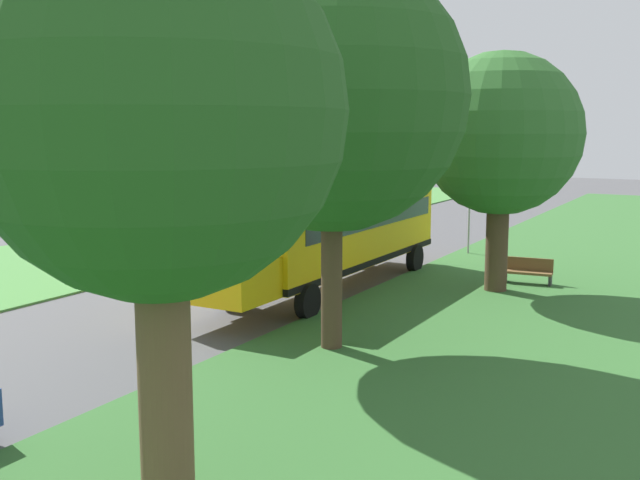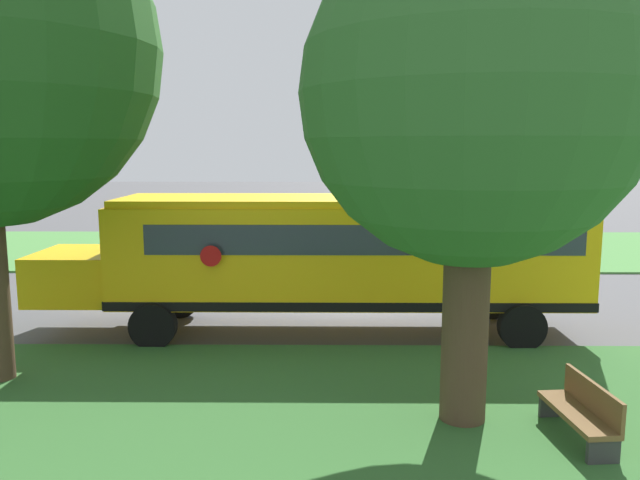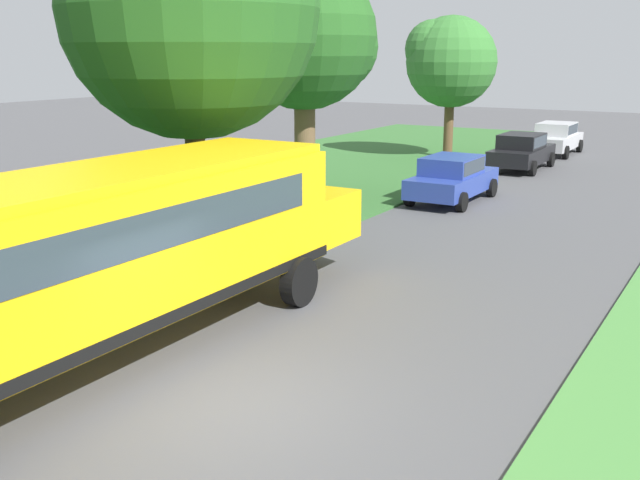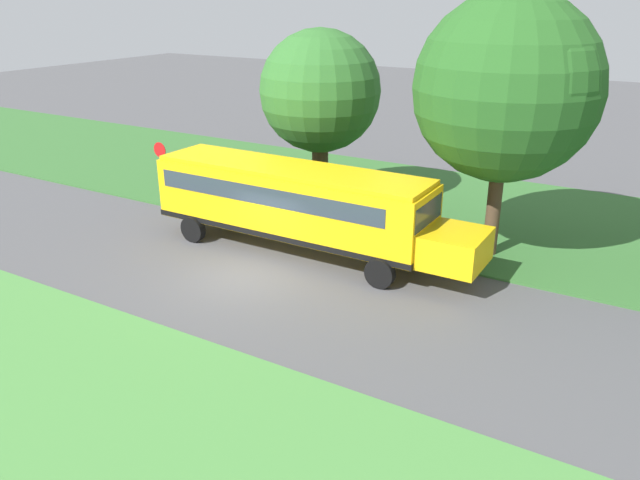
{
  "view_description": "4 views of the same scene",
  "coord_description": "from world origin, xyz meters",
  "px_view_note": "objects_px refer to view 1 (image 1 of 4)",
  "views": [
    {
      "loc": [
        -14.13,
        21.76,
        5.26
      ],
      "look_at": [
        -2.83,
        1.46,
        1.75
      ],
      "focal_mm": 42.0,
      "sensor_mm": 36.0,
      "label": 1
    },
    {
      "loc": [
        -16.88,
        0.58,
        4.29
      ],
      "look_at": [
        -1.55,
        0.74,
        1.99
      ],
      "focal_mm": 35.0,
      "sensor_mm": 36.0,
      "label": 2
    },
    {
      "loc": [
        6.17,
        -7.83,
        4.97
      ],
      "look_at": [
        -1.09,
        4.39,
        1.39
      ],
      "focal_mm": 42.0,
      "sensor_mm": 36.0,
      "label": 3
    },
    {
      "loc": [
        15.15,
        11.91,
        8.93
      ],
      "look_at": [
        -0.71,
        2.53,
        1.57
      ],
      "focal_mm": 35.0,
      "sensor_mm": 36.0,
      "label": 4
    }
  ],
  "objects_px": {
    "oak_tree_roadside_mid": "(324,93)",
    "park_bench": "(528,272)",
    "oak_tree_far_end": "(141,119)",
    "school_bus": "(334,230)",
    "stop_sign": "(469,213)",
    "oak_tree_beside_bus": "(502,135)"
  },
  "relations": [
    {
      "from": "oak_tree_roadside_mid",
      "to": "park_bench",
      "type": "height_order",
      "value": "oak_tree_roadside_mid"
    },
    {
      "from": "oak_tree_roadside_mid",
      "to": "oak_tree_far_end",
      "type": "height_order",
      "value": "oak_tree_roadside_mid"
    },
    {
      "from": "school_bus",
      "to": "oak_tree_roadside_mid",
      "type": "distance_m",
      "value": 8.2
    },
    {
      "from": "stop_sign",
      "to": "park_bench",
      "type": "relative_size",
      "value": 1.67
    },
    {
      "from": "school_bus",
      "to": "stop_sign",
      "type": "relative_size",
      "value": 4.53
    },
    {
      "from": "school_bus",
      "to": "stop_sign",
      "type": "bearing_deg",
      "value": -102.25
    },
    {
      "from": "school_bus",
      "to": "oak_tree_beside_bus",
      "type": "relative_size",
      "value": 1.63
    },
    {
      "from": "oak_tree_beside_bus",
      "to": "park_bench",
      "type": "height_order",
      "value": "oak_tree_beside_bus"
    },
    {
      "from": "oak_tree_far_end",
      "to": "stop_sign",
      "type": "bearing_deg",
      "value": -82.74
    },
    {
      "from": "school_bus",
      "to": "oak_tree_beside_bus",
      "type": "distance_m",
      "value": 6.08
    },
    {
      "from": "school_bus",
      "to": "oak_tree_roadside_mid",
      "type": "xyz_separation_m",
      "value": [
        -3.11,
        6.39,
        4.11
      ]
    },
    {
      "from": "school_bus",
      "to": "oak_tree_far_end",
      "type": "relative_size",
      "value": 1.56
    },
    {
      "from": "oak_tree_beside_bus",
      "to": "park_bench",
      "type": "relative_size",
      "value": 4.65
    },
    {
      "from": "school_bus",
      "to": "oak_tree_far_end",
      "type": "xyz_separation_m",
      "value": [
        -4.7,
        14.08,
        3.45
      ]
    },
    {
      "from": "school_bus",
      "to": "oak_tree_beside_bus",
      "type": "xyz_separation_m",
      "value": [
        -4.89,
        -1.87,
        3.1
      ]
    },
    {
      "from": "school_bus",
      "to": "oak_tree_far_end",
      "type": "distance_m",
      "value": 15.24
    },
    {
      "from": "oak_tree_far_end",
      "to": "park_bench",
      "type": "bearing_deg",
      "value": -92.57
    },
    {
      "from": "school_bus",
      "to": "oak_tree_beside_bus",
      "type": "height_order",
      "value": "oak_tree_beside_bus"
    },
    {
      "from": "school_bus",
      "to": "park_bench",
      "type": "relative_size",
      "value": 7.58
    },
    {
      "from": "stop_sign",
      "to": "park_bench",
      "type": "height_order",
      "value": "stop_sign"
    },
    {
      "from": "oak_tree_beside_bus",
      "to": "park_bench",
      "type": "xyz_separation_m",
      "value": [
        -0.6,
        -1.65,
        -4.55
      ]
    },
    {
      "from": "stop_sign",
      "to": "park_bench",
      "type": "bearing_deg",
      "value": 126.68
    }
  ]
}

